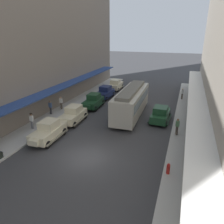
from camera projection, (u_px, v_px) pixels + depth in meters
name	position (u px, v px, depth m)	size (l,w,h in m)	color
ground_plane	(87.00, 157.00, 17.11)	(200.00, 200.00, 0.00)	#38383A
sidewalk_left	(13.00, 142.00, 19.43)	(3.00, 60.00, 0.15)	#B7B5AD
sidewalk_right	(185.00, 176.00, 14.74)	(3.00, 60.00, 0.15)	#B7B5AD
parked_car_0	(116.00, 84.00, 37.17)	(2.25, 4.30, 1.84)	beige
parked_car_1	(105.00, 92.00, 32.31)	(2.28, 4.31, 1.84)	#19234C
parked_car_2	(48.00, 130.00, 19.65)	(2.22, 4.29, 1.84)	beige
parked_car_3	(93.00, 101.00, 28.23)	(2.27, 4.30, 1.84)	#193D23
parked_car_4	(73.00, 114.00, 23.59)	(2.26, 4.30, 1.84)	beige
parked_car_5	(161.00, 114.00, 23.65)	(2.26, 4.30, 1.84)	#193D23
streetcar	(131.00, 101.00, 24.98)	(2.78, 9.67, 3.46)	#ADA899
fire_hydrant	(168.00, 169.00, 14.78)	(0.24, 0.24, 0.82)	#B21E19
pedestrian_0	(50.00, 107.00, 25.61)	(0.36, 0.24, 1.64)	#2D2D33
pedestrian_1	(177.00, 126.00, 20.38)	(0.36, 0.24, 1.64)	#4C4238
pedestrian_2	(32.00, 121.00, 21.61)	(0.36, 0.28, 1.67)	slate
pedestrian_3	(61.00, 103.00, 27.26)	(0.36, 0.24, 1.64)	#4C4238
pedestrian_4	(182.00, 94.00, 31.34)	(0.36, 0.24, 1.64)	#4C4238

